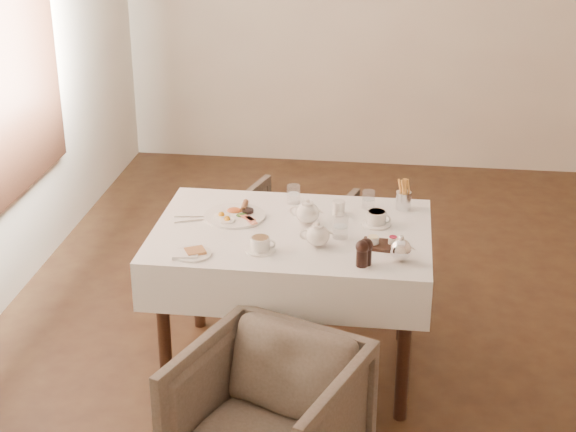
% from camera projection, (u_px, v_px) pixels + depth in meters
% --- Properties ---
extents(table, '(1.28, 0.88, 0.75)m').
position_uv_depth(table, '(292.00, 252.00, 4.12)').
color(table, black).
rests_on(table, ground).
extents(armchair_near, '(0.85, 0.86, 0.61)m').
position_uv_depth(armchair_near, '(268.00, 420.00, 3.49)').
color(armchair_near, '#4A4136').
rests_on(armchair_near, ground).
extents(armchair_far, '(0.75, 0.76, 0.57)m').
position_uv_depth(armchair_far, '(293.00, 241.00, 5.06)').
color(armchair_far, '#4A4136').
rests_on(armchair_far, ground).
extents(breakfast_plate, '(0.29, 0.29, 0.04)m').
position_uv_depth(breakfast_plate, '(235.00, 215.00, 4.21)').
color(breakfast_plate, white).
rests_on(breakfast_plate, table).
extents(side_plate, '(0.17, 0.17, 0.02)m').
position_uv_depth(side_plate, '(191.00, 253.00, 3.83)').
color(side_plate, white).
rests_on(side_plate, table).
extents(teapot_centre, '(0.16, 0.13, 0.12)m').
position_uv_depth(teapot_centre, '(308.00, 211.00, 4.12)').
color(teapot_centre, white).
rests_on(teapot_centre, table).
extents(teapot_front, '(0.16, 0.13, 0.12)m').
position_uv_depth(teapot_front, '(318.00, 234.00, 3.89)').
color(teapot_front, white).
rests_on(teapot_front, table).
extents(creamer, '(0.07, 0.07, 0.07)m').
position_uv_depth(creamer, '(338.00, 208.00, 4.22)').
color(creamer, white).
rests_on(creamer, table).
extents(teacup_near, '(0.13, 0.13, 0.07)m').
position_uv_depth(teacup_near, '(260.00, 245.00, 3.86)').
color(teacup_near, white).
rests_on(teacup_near, table).
extents(teacup_far, '(0.14, 0.14, 0.07)m').
position_uv_depth(teacup_far, '(376.00, 219.00, 4.11)').
color(teacup_far, white).
rests_on(teacup_far, table).
extents(glass_left, '(0.07, 0.07, 0.09)m').
position_uv_depth(glass_left, '(294.00, 194.00, 4.35)').
color(glass_left, silver).
rests_on(glass_left, table).
extents(glass_mid, '(0.10, 0.10, 0.10)m').
position_uv_depth(glass_mid, '(340.00, 227.00, 3.98)').
color(glass_mid, silver).
rests_on(glass_mid, table).
extents(glass_right, '(0.08, 0.08, 0.09)m').
position_uv_depth(glass_right, '(369.00, 200.00, 4.29)').
color(glass_right, silver).
rests_on(glass_right, table).
extents(condiment_board, '(0.19, 0.14, 0.04)m').
position_uv_depth(condiment_board, '(381.00, 244.00, 3.90)').
color(condiment_board, black).
rests_on(condiment_board, table).
extents(pepper_mill_left, '(0.08, 0.08, 0.12)m').
position_uv_depth(pepper_mill_left, '(366.00, 251.00, 3.73)').
color(pepper_mill_left, black).
rests_on(pepper_mill_left, table).
extents(pepper_mill_right, '(0.08, 0.08, 0.12)m').
position_uv_depth(pepper_mill_right, '(362.00, 253.00, 3.71)').
color(pepper_mill_right, black).
rests_on(pepper_mill_right, table).
extents(silver_pot, '(0.13, 0.12, 0.12)m').
position_uv_depth(silver_pot, '(401.00, 248.00, 3.76)').
color(silver_pot, white).
rests_on(silver_pot, table).
extents(fries_cup, '(0.07, 0.07, 0.16)m').
position_uv_depth(fries_cup, '(404.00, 196.00, 4.27)').
color(fries_cup, silver).
rests_on(fries_cup, table).
extents(cutlery_fork, '(0.17, 0.03, 0.00)m').
position_uv_depth(cutlery_fork, '(192.00, 217.00, 4.20)').
color(cutlery_fork, silver).
rests_on(cutlery_fork, table).
extents(cutlery_knife, '(0.18, 0.09, 0.00)m').
position_uv_depth(cutlery_knife, '(194.00, 221.00, 4.16)').
color(cutlery_knife, silver).
rests_on(cutlery_knife, table).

